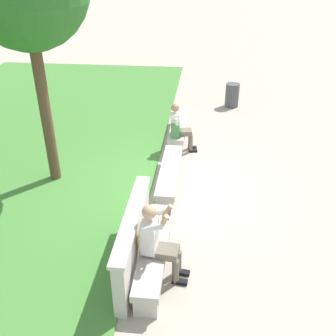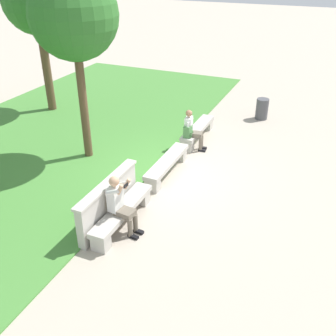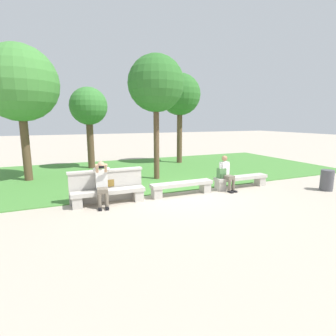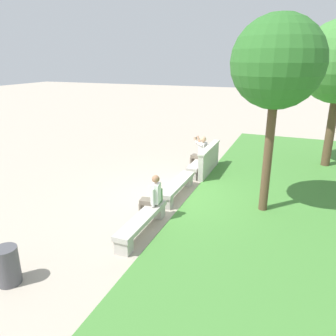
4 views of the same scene
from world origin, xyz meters
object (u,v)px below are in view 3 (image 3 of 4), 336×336
at_px(person_photographer, 102,182).
at_px(tree_left_background, 156,84).
at_px(bench_main, 109,194).
at_px(bench_mid, 241,180).
at_px(tree_right_background, 180,95).
at_px(tree_far_back, 89,108).
at_px(tree_behind_wall, 19,84).
at_px(person_distant, 226,172).
at_px(bench_near, 182,186).
at_px(backpack, 222,173).
at_px(trash_bin, 327,180).

distance_m(person_photographer, tree_left_background, 4.98).
distance_m(bench_main, bench_mid, 4.94).
xyz_separation_m(bench_main, tree_right_background, (5.28, 6.07, 3.57)).
distance_m(bench_main, tree_right_background, 8.80).
distance_m(bench_mid, tree_far_back, 8.33).
xyz_separation_m(person_photographer, tree_far_back, (0.49, 6.39, 2.38)).
height_order(tree_behind_wall, tree_left_background, tree_behind_wall).
bearing_deg(person_distant, tree_left_background, 122.23).
bearing_deg(bench_mid, bench_near, 180.00).
xyz_separation_m(bench_near, person_distant, (1.73, -0.07, 0.37)).
bearing_deg(bench_main, backpack, 0.08).
distance_m(bench_main, person_distant, 4.22).
height_order(person_photographer, tree_left_background, tree_left_background).
xyz_separation_m(bench_mid, trash_bin, (2.61, -1.53, 0.07)).
relative_size(tree_behind_wall, tree_left_background, 1.06).
relative_size(person_distant, tree_left_background, 0.25).
height_order(bench_mid, tree_far_back, tree_far_back).
bearing_deg(person_distant, tree_right_background, 80.02).
height_order(backpack, tree_left_background, tree_left_background).
bearing_deg(bench_mid, tree_behind_wall, 149.27).
distance_m(tree_behind_wall, tree_right_background, 7.96).
bearing_deg(tree_right_background, trash_bin, -73.34).
relative_size(bench_main, bench_near, 1.00).
height_order(bench_mid, person_distant, person_distant).
distance_m(tree_behind_wall, tree_far_back, 3.46).
xyz_separation_m(tree_left_background, trash_bin, (5.02, -4.11, -3.56)).
distance_m(backpack, tree_behind_wall, 8.58).
bearing_deg(tree_behind_wall, bench_near, -41.65).
distance_m(bench_main, tree_far_back, 6.92).
distance_m(person_distant, trash_bin, 3.67).
bearing_deg(bench_mid, person_distant, -174.91).
xyz_separation_m(bench_mid, person_distant, (-0.74, -0.07, 0.37)).
bearing_deg(backpack, person_distant, -26.37).
height_order(person_distant, tree_far_back, tree_far_back).
bearing_deg(bench_main, tree_behind_wall, 119.54).
xyz_separation_m(bench_main, bench_mid, (4.94, 0.00, 0.00)).
height_order(bench_near, tree_far_back, tree_far_back).
xyz_separation_m(bench_main, backpack, (4.06, 0.01, 0.32)).
bearing_deg(person_distant, tree_far_back, 121.55).
height_order(bench_mid, person_photographer, person_photographer).
relative_size(bench_mid, tree_behind_wall, 0.40).
height_order(tree_left_background, tree_far_back, tree_left_background).
height_order(person_photographer, tree_far_back, tree_far_back).
bearing_deg(trash_bin, tree_far_back, 132.84).
relative_size(person_photographer, tree_behind_wall, 0.24).
bearing_deg(tree_behind_wall, tree_left_background, -20.09).
height_order(bench_mid, tree_left_background, tree_left_background).
xyz_separation_m(tree_right_background, trash_bin, (2.27, -7.59, -3.50)).
bearing_deg(tree_right_background, bench_near, -114.88).
relative_size(bench_near, person_photographer, 1.67).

